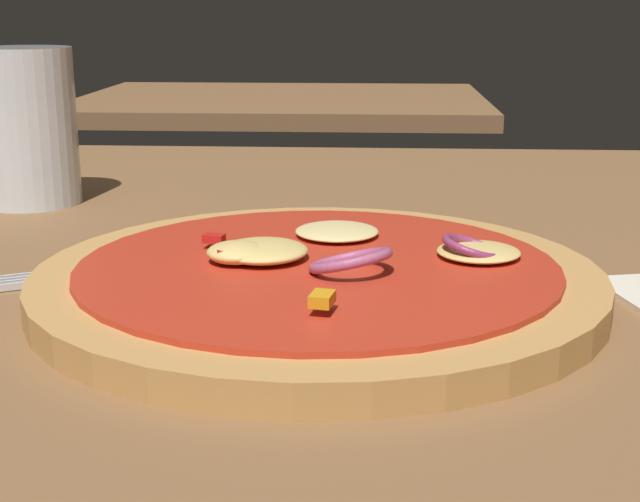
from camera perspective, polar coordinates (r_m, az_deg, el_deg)
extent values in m
cube|color=brown|center=(0.52, -5.82, -3.15)|extent=(1.27, 0.98, 0.03)
cylinder|color=tan|center=(0.48, -0.14, -2.01)|extent=(0.30, 0.30, 0.02)
cylinder|color=red|center=(0.48, -0.14, -0.95)|extent=(0.25, 0.25, 0.00)
ellipsoid|color=#EFCC72|center=(0.48, -5.15, -0.07)|extent=(0.03, 0.03, 0.01)
ellipsoid|color=#F4DB8E|center=(0.54, 1.06, 1.24)|extent=(0.05, 0.05, 0.01)
ellipsoid|color=#EFCC72|center=(0.50, 9.82, -0.04)|extent=(0.04, 0.04, 0.01)
ellipsoid|color=#EFCC72|center=(0.49, -3.56, 0.02)|extent=(0.05, 0.05, 0.01)
torus|color=#B25984|center=(0.46, 1.91, -0.58)|extent=(0.06, 0.06, 0.02)
torus|color=#93386B|center=(0.50, 9.44, 0.23)|extent=(0.04, 0.04, 0.01)
cube|color=red|center=(0.52, -6.52, 0.90)|extent=(0.01, 0.01, 0.00)
cube|color=orange|center=(0.40, 0.13, -3.00)|extent=(0.01, 0.02, 0.01)
cube|color=red|center=(0.48, -5.67, -0.15)|extent=(0.01, 0.01, 0.01)
cube|color=silver|center=(0.52, -18.36, -2.09)|extent=(0.03, 0.02, 0.00)
cube|color=silver|center=(0.53, -18.43, -1.92)|extent=(0.03, 0.02, 0.00)
cube|color=silver|center=(0.53, -18.49, -1.75)|extent=(0.03, 0.02, 0.00)
cube|color=silver|center=(0.54, -18.55, -1.59)|extent=(0.03, 0.02, 0.00)
cylinder|color=silver|center=(0.74, -17.71, 7.36)|extent=(0.07, 0.07, 0.12)
cylinder|color=#9E510F|center=(0.74, -17.58, 5.79)|extent=(0.07, 0.07, 0.08)
cube|color=brown|center=(1.54, -2.34, 9.13)|extent=(0.66, 0.50, 0.03)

